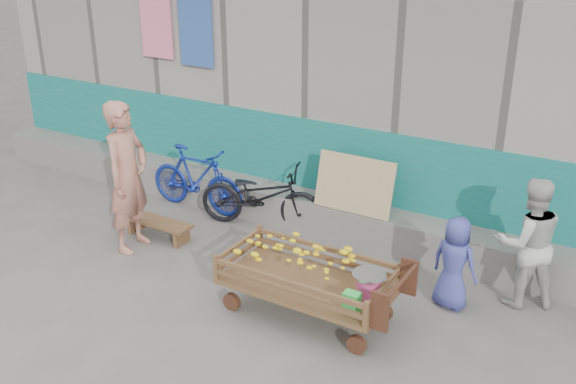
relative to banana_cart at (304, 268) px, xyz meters
The scene contains 9 objects.
ground 0.95m from the banana_cart, 136.47° to the right, with size 80.00×80.00×0.00m, color #575551.
building_wall 3.68m from the banana_cart, 99.11° to the left, with size 12.00×3.50×3.00m.
banana_cart is the anchor object (origin of this frame).
bench 2.55m from the banana_cart, 167.19° to the left, with size 0.95×0.29×0.24m.
vendor_man 2.59m from the banana_cart, behind, with size 0.68×0.45×1.86m, color #AE6C5B.
woman 2.31m from the banana_cart, 36.61° to the left, with size 0.69×0.54×1.42m, color beige.
child 1.56m from the banana_cart, 37.07° to the left, with size 0.50×0.32×1.01m, color #3D4396.
bicycle_dark 2.14m from the banana_cart, 134.85° to the left, with size 0.58×1.66×0.87m, color black.
bicycle_blue 2.99m from the banana_cart, 149.53° to the left, with size 0.43×1.52×0.92m, color navy.
Camera 1 is at (3.31, -4.36, 3.74)m, focal length 40.00 mm.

